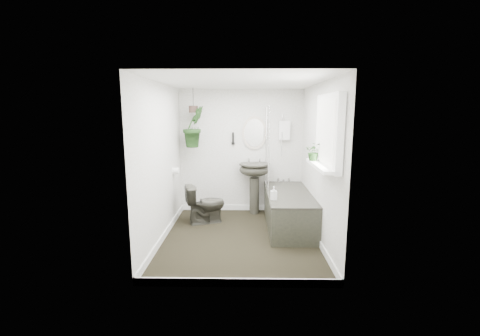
{
  "coord_description": "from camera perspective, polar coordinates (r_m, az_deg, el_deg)",
  "views": [
    {
      "loc": [
        0.08,
        -4.62,
        1.89
      ],
      "look_at": [
        0.0,
        0.15,
        1.05
      ],
      "focal_mm": 24.0,
      "sensor_mm": 36.0,
      "label": 1
    }
  ],
  "objects": [
    {
      "name": "pedestal_sink",
      "position": [
        5.99,
        2.56,
        -3.63
      ],
      "size": [
        0.62,
        0.55,
        0.96
      ],
      "primitive_type": null,
      "rotation": [
        0.0,
        0.0,
        0.13
      ],
      "color": "#2D2C24",
      "rests_on": "floor"
    },
    {
      "name": "bathtub",
      "position": [
        5.41,
        8.63,
        -7.32
      ],
      "size": [
        0.72,
        1.72,
        0.58
      ],
      "primitive_type": null,
      "color": "#2D2C24",
      "rests_on": "floor"
    },
    {
      "name": "wall_right",
      "position": [
        4.8,
        13.95,
        0.82
      ],
      "size": [
        0.02,
        2.8,
        2.3
      ],
      "primitive_type": "cube",
      "color": "white",
      "rests_on": "ground"
    },
    {
      "name": "shower_box",
      "position": [
        6.01,
        7.89,
        6.66
      ],
      "size": [
        0.2,
        0.1,
        0.35
      ],
      "primitive_type": "cube",
      "color": "white",
      "rests_on": "wall_back"
    },
    {
      "name": "ceiling",
      "position": [
        4.64,
        -0.03,
        15.18
      ],
      "size": [
        2.3,
        2.8,
        0.02
      ],
      "primitive_type": "cube",
      "color": "white",
      "rests_on": "ground"
    },
    {
      "name": "oval_mirror",
      "position": [
        6.0,
        2.59,
        6.26
      ],
      "size": [
        0.46,
        0.03,
        0.62
      ],
      "primitive_type": "ellipsoid",
      "color": "beige",
      "rests_on": "wall_back"
    },
    {
      "name": "toilet_roll_holder",
      "position": [
        5.54,
        -11.36,
        -0.51
      ],
      "size": [
        0.11,
        0.11,
        0.11
      ],
      "primitive_type": "cylinder",
      "rotation": [
        0.0,
        1.57,
        0.0
      ],
      "color": "white",
      "rests_on": "wall_left"
    },
    {
      "name": "skirting",
      "position": [
        4.97,
        -0.03,
        -11.73
      ],
      "size": [
        2.3,
        2.8,
        0.1
      ],
      "primitive_type": "cube",
      "color": "white",
      "rests_on": "floor"
    },
    {
      "name": "wall_left",
      "position": [
        4.84,
        -13.9,
        0.9
      ],
      "size": [
        0.02,
        2.8,
        2.3
      ],
      "primitive_type": "cube",
      "color": "white",
      "rests_on": "ground"
    },
    {
      "name": "hanging_pot",
      "position": [
        5.81,
        -8.28,
        10.3
      ],
      "size": [
        0.16,
        0.16,
        0.12
      ],
      "primitive_type": "cylinder",
      "color": "#3C2B24",
      "rests_on": "ceiling"
    },
    {
      "name": "window_sill",
      "position": [
        4.08,
        14.26,
        0.37
      ],
      "size": [
        0.18,
        1.0,
        0.04
      ],
      "primitive_type": "cube",
      "color": "white",
      "rests_on": "wall_right"
    },
    {
      "name": "toilet",
      "position": [
        5.56,
        -6.14,
        -6.33
      ],
      "size": [
        0.74,
        0.57,
        0.67
      ],
      "primitive_type": "imported",
      "rotation": [
        0.0,
        0.0,
        1.9
      ],
      "color": "#2D2C24",
      "rests_on": "floor"
    },
    {
      "name": "soap_bottle",
      "position": [
        4.86,
        6.02,
        -4.46
      ],
      "size": [
        0.09,
        0.1,
        0.2
      ],
      "primitive_type": "imported",
      "rotation": [
        0.0,
        0.0,
        0.03
      ],
      "color": "#2C2828",
      "rests_on": "bathtub"
    },
    {
      "name": "wall_front",
      "position": [
        3.29,
        -0.45,
        -3.01
      ],
      "size": [
        2.3,
        0.02,
        2.3
      ],
      "primitive_type": "cube",
      "color": "white",
      "rests_on": "ground"
    },
    {
      "name": "floor",
      "position": [
        5.0,
        -0.03,
        -12.37
      ],
      "size": [
        2.3,
        2.8,
        0.02
      ],
      "primitive_type": "cube",
      "color": "black",
      "rests_on": "ground"
    },
    {
      "name": "wall_back",
      "position": [
        6.08,
        0.2,
        3.0
      ],
      "size": [
        2.3,
        0.02,
        2.3
      ],
      "primitive_type": "cube",
      "color": "white",
      "rests_on": "ground"
    },
    {
      "name": "hanging_plant",
      "position": [
        5.81,
        -8.21,
        7.29
      ],
      "size": [
        0.51,
        0.51,
        0.73
      ],
      "primitive_type": "imported",
      "rotation": [
        0.0,
        0.0,
        0.79
      ],
      "color": "black",
      "rests_on": "ceiling"
    },
    {
      "name": "window_blinds",
      "position": [
        4.04,
        14.86,
        6.25
      ],
      "size": [
        0.01,
        0.86,
        0.76
      ],
      "primitive_type": "cube",
      "color": "white",
      "rests_on": "wall_right"
    },
    {
      "name": "wall_sconce",
      "position": [
        6.0,
        -1.25,
        5.31
      ],
      "size": [
        0.04,
        0.04,
        0.22
      ],
      "primitive_type": "cylinder",
      "color": "black",
      "rests_on": "wall_back"
    },
    {
      "name": "sill_plant",
      "position": [
        4.35,
        13.02,
        2.87
      ],
      "size": [
        0.26,
        0.24,
        0.24
      ],
      "primitive_type": "imported",
      "rotation": [
        0.0,
        0.0,
        -0.29
      ],
      "color": "black",
      "rests_on": "window_sill"
    },
    {
      "name": "window_recess",
      "position": [
        4.05,
        15.48,
        6.23
      ],
      "size": [
        0.08,
        1.0,
        0.9
      ],
      "primitive_type": "cube",
      "color": "white",
      "rests_on": "wall_right"
    },
    {
      "name": "bath_screen",
      "position": [
        5.66,
        4.92,
        3.76
      ],
      "size": [
        0.04,
        0.72,
        1.4
      ],
      "primitive_type": null,
      "color": "silver",
      "rests_on": "bathtub"
    }
  ]
}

